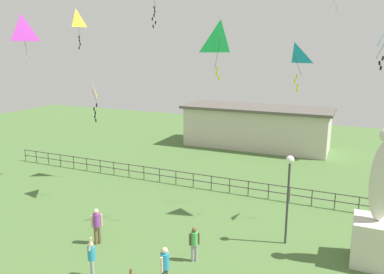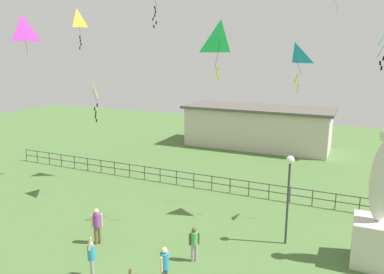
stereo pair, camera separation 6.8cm
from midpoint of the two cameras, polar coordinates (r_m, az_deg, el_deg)
The scene contains 13 objects.
statue_monument at distance 17.28m, azimuth 26.37°, elevation -11.77°, with size 1.73×1.73×5.72m.
lamppost at distance 17.16m, azimuth 14.63°, elevation -6.35°, with size 0.36×0.36×4.17m.
person_1 at distance 15.60m, azimuth -14.91°, elevation -17.11°, with size 0.37×0.43×1.78m.
person_2 at distance 17.92m, azimuth -14.12°, elevation -12.64°, with size 0.39×0.40×1.70m.
person_3 at distance 16.14m, azimuth 0.46°, elevation -15.63°, with size 0.38×0.31×1.52m.
person_6 at distance 14.45m, azimuth -4.05°, elevation -18.88°, with size 0.32×0.51×1.71m.
kite_0 at distance 25.86m, azimuth -16.92°, elevation 16.61°, with size 0.80×0.85×2.48m.
kite_2 at distance 21.97m, azimuth -14.73°, elevation 6.85°, with size 0.89×1.03×2.37m.
kite_3 at distance 22.19m, azimuth -24.17°, elevation 14.73°, with size 0.86×1.13×2.60m.
kite_5 at distance 18.54m, azimuth 15.36°, elevation 11.75°, with size 1.14×1.08×2.27m.
kite_7 at distance 17.12m, azimuth 4.50°, elevation 14.78°, with size 1.13×1.22×2.65m.
waterfront_railing at distance 23.35m, azimuth 7.08°, elevation -7.18°, with size 36.00×0.06×0.95m.
pavilion_building at distance 34.70m, azimuth 9.90°, elevation 1.55°, with size 13.25×4.90×3.72m.
Camera 2 is at (6.09, -7.00, 8.58)m, focal length 35.13 mm.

